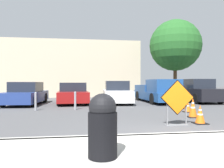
# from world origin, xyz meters

# --- Properties ---
(ground_plane) EXTENTS (96.00, 96.00, 0.00)m
(ground_plane) POSITION_xyz_m (0.00, 10.00, 0.00)
(ground_plane) COLOR #4C4C4F
(sidewalk_strip) EXTENTS (23.45, 2.47, 0.14)m
(sidewalk_strip) POSITION_xyz_m (0.00, -1.23, 0.07)
(sidewalk_strip) COLOR #ADAAA3
(sidewalk_strip) RESTS_ON ground_plane
(curb_lip) EXTENTS (23.45, 0.20, 0.14)m
(curb_lip) POSITION_xyz_m (0.00, 0.00, 0.07)
(curb_lip) COLOR #ADAAA3
(curb_lip) RESTS_ON ground_plane
(road_closed_sign) EXTENTS (1.14, 0.20, 1.49)m
(road_closed_sign) POSITION_xyz_m (0.80, 1.54, 0.80)
(road_closed_sign) COLOR black
(road_closed_sign) RESTS_ON ground_plane
(traffic_cone_nearest) EXTENTS (0.44, 0.44, 0.63)m
(traffic_cone_nearest) POSITION_xyz_m (1.71, 1.75, 0.31)
(traffic_cone_nearest) COLOR black
(traffic_cone_nearest) RESTS_ON ground_plane
(traffic_cone_second) EXTENTS (0.43, 0.43, 0.79)m
(traffic_cone_second) POSITION_xyz_m (2.15, 3.05, 0.38)
(traffic_cone_second) COLOR black
(traffic_cone_second) RESTS_ON ground_plane
(traffic_cone_third) EXTENTS (0.39, 0.39, 0.59)m
(traffic_cone_third) POSITION_xyz_m (2.67, 4.51, 0.29)
(traffic_cone_third) COLOR black
(traffic_cone_third) RESTS_ON ground_plane
(traffic_cone_fourth) EXTENTS (0.49, 0.49, 0.78)m
(traffic_cone_fourth) POSITION_xyz_m (3.14, 5.86, 0.38)
(traffic_cone_fourth) COLOR black
(traffic_cone_fourth) RESTS_ON ground_plane
(traffic_cone_fifth) EXTENTS (0.41, 0.41, 0.73)m
(traffic_cone_fifth) POSITION_xyz_m (3.61, 7.45, 0.36)
(traffic_cone_fifth) COLOR black
(traffic_cone_fifth) RESTS_ON ground_plane
(parked_car_nearest) EXTENTS (2.17, 4.39, 1.43)m
(parked_car_nearest) POSITION_xyz_m (-5.77, 9.25, 0.66)
(parked_car_nearest) COLOR navy
(parked_car_nearest) RESTS_ON ground_plane
(parked_car_second) EXTENTS (2.09, 4.19, 1.39)m
(parked_car_second) POSITION_xyz_m (-2.84, 9.51, 0.65)
(parked_car_second) COLOR maroon
(parked_car_second) RESTS_ON ground_plane
(parked_car_third) EXTENTS (2.00, 4.23, 1.50)m
(parked_car_third) POSITION_xyz_m (0.08, 9.43, 0.68)
(parked_car_third) COLOR white
(parked_car_third) RESTS_ON ground_plane
(pickup_truck) EXTENTS (2.09, 5.39, 1.60)m
(pickup_truck) POSITION_xyz_m (3.02, 9.44, 0.72)
(pickup_truck) COLOR navy
(pickup_truck) RESTS_ON ground_plane
(parked_car_fourth) EXTENTS (1.92, 4.10, 1.64)m
(parked_car_fourth) POSITION_xyz_m (5.93, 9.35, 0.75)
(parked_car_fourth) COLOR black
(parked_car_fourth) RESTS_ON ground_plane
(trash_bin) EXTENTS (0.49, 0.49, 1.08)m
(trash_bin) POSITION_xyz_m (-1.92, -1.51, 0.69)
(trash_bin) COLOR black
(trash_bin) RESTS_ON sidewalk_strip
(bollard_nearest) EXTENTS (0.12, 0.12, 0.94)m
(bollard_nearest) POSITION_xyz_m (-2.60, 6.12, 0.50)
(bollard_nearest) COLOR gray
(bollard_nearest) RESTS_ON ground_plane
(bollard_second) EXTENTS (0.12, 0.12, 0.92)m
(bollard_second) POSITION_xyz_m (-4.55, 6.12, 0.49)
(bollard_second) COLOR gray
(bollard_second) RESTS_ON ground_plane
(building_facade_backdrop) EXTENTS (13.32, 5.00, 5.42)m
(building_facade_backdrop) POSITION_xyz_m (-3.30, 17.83, 2.71)
(building_facade_backdrop) COLOR beige
(building_facade_backdrop) RESTS_ON ground_plane
(street_tree_behind_lot) EXTENTS (4.69, 4.69, 7.16)m
(street_tree_behind_lot) POSITION_xyz_m (6.28, 13.99, 4.81)
(street_tree_behind_lot) COLOR #513823
(street_tree_behind_lot) RESTS_ON ground_plane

